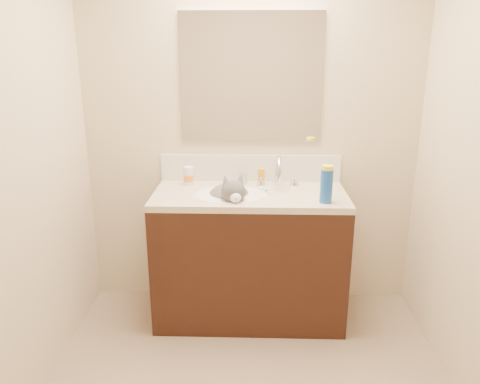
# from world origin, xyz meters

# --- Properties ---
(room_shell) EXTENTS (2.24, 2.54, 2.52)m
(room_shell) POSITION_xyz_m (0.00, 0.00, 1.49)
(room_shell) COLOR #C9B595
(room_shell) RESTS_ON ground
(vanity_cabinet) EXTENTS (1.20, 0.55, 0.82)m
(vanity_cabinet) POSITION_xyz_m (0.00, 0.97, 0.41)
(vanity_cabinet) COLOR black
(vanity_cabinet) RESTS_ON ground
(counter_slab) EXTENTS (1.20, 0.55, 0.04)m
(counter_slab) POSITION_xyz_m (0.00, 0.97, 0.84)
(counter_slab) COLOR beige
(counter_slab) RESTS_ON vanity_cabinet
(basin) EXTENTS (0.45, 0.36, 0.14)m
(basin) POSITION_xyz_m (-0.12, 0.94, 0.79)
(basin) COLOR white
(basin) RESTS_ON vanity_cabinet
(faucet) EXTENTS (0.28, 0.20, 0.21)m
(faucet) POSITION_xyz_m (0.18, 1.11, 0.95)
(faucet) COLOR silver
(faucet) RESTS_ON counter_slab
(cat) EXTENTS (0.37, 0.42, 0.32)m
(cat) POSITION_xyz_m (-0.12, 0.95, 0.83)
(cat) COLOR #4C4A4C
(cat) RESTS_ON basin
(backsplash) EXTENTS (1.20, 0.02, 0.18)m
(backsplash) POSITION_xyz_m (0.00, 1.24, 0.95)
(backsplash) COLOR silver
(backsplash) RESTS_ON counter_slab
(mirror) EXTENTS (0.90, 0.02, 0.80)m
(mirror) POSITION_xyz_m (0.00, 1.24, 1.54)
(mirror) COLOR white
(mirror) RESTS_ON room_shell
(pill_bottle) EXTENTS (0.09, 0.09, 0.12)m
(pill_bottle) POSITION_xyz_m (-0.40, 1.14, 0.92)
(pill_bottle) COLOR silver
(pill_bottle) RESTS_ON counter_slab
(pill_label) EXTENTS (0.09, 0.09, 0.04)m
(pill_label) POSITION_xyz_m (-0.40, 1.14, 0.91)
(pill_label) COLOR orange
(pill_label) RESTS_ON pill_bottle
(silver_jar) EXTENTS (0.08, 0.08, 0.07)m
(silver_jar) POSITION_xyz_m (-0.05, 1.16, 0.89)
(silver_jar) COLOR #B7B7BC
(silver_jar) RESTS_ON counter_slab
(amber_bottle) EXTENTS (0.04, 0.04, 0.11)m
(amber_bottle) POSITION_xyz_m (0.07, 1.16, 0.91)
(amber_bottle) COLOR orange
(amber_bottle) RESTS_ON counter_slab
(toothbrush) EXTENTS (0.06, 0.13, 0.01)m
(toothbrush) POSITION_xyz_m (0.11, 1.00, 0.86)
(toothbrush) COLOR silver
(toothbrush) RESTS_ON counter_slab
(toothbrush_head) EXTENTS (0.02, 0.03, 0.01)m
(toothbrush_head) POSITION_xyz_m (0.11, 1.00, 0.87)
(toothbrush_head) COLOR #60A6CC
(toothbrush_head) RESTS_ON counter_slab
(spray_can) EXTENTS (0.09, 0.09, 0.20)m
(spray_can) POSITION_xyz_m (0.44, 0.81, 0.96)
(spray_can) COLOR #184BA8
(spray_can) RESTS_ON counter_slab
(spray_cap) EXTENTS (0.08, 0.08, 0.04)m
(spray_cap) POSITION_xyz_m (0.44, 0.81, 1.06)
(spray_cap) COLOR yellow
(spray_cap) RESTS_ON spray_can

